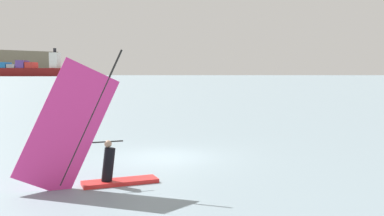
{
  "coord_description": "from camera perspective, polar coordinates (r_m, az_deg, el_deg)",
  "views": [
    {
      "loc": [
        -9.57,
        -14.22,
        3.33
      ],
      "look_at": [
        1.05,
        -0.51,
        1.96
      ],
      "focal_mm": 40.44,
      "sensor_mm": 36.0,
      "label": 1
    }
  ],
  "objects": [
    {
      "name": "cargo_ship",
      "position": [
        628.4,
        -22.54,
        4.66
      ],
      "size": [
        137.75,
        113.44,
        37.4
      ],
      "rotation": [
        0.0,
        0.0,
        2.49
      ],
      "color": "maroon",
      "rests_on": "ground_plane"
    },
    {
      "name": "windsurfer",
      "position": [
        13.11,
        -13.12,
        -5.47
      ],
      "size": [
        4.15,
        1.49,
        4.3
      ],
      "rotation": [
        0.0,
        0.0,
        6.01
      ],
      "color": "red",
      "rests_on": "ground_plane"
    },
    {
      "name": "ground_plane",
      "position": [
        17.46,
        -3.77,
        -6.47
      ],
      "size": [
        4000.0,
        4000.0,
        0.0
      ],
      "primitive_type": "plane",
      "color": "gray"
    }
  ]
}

